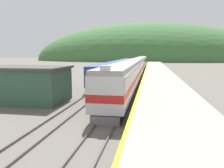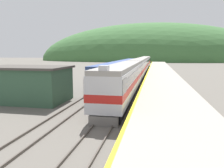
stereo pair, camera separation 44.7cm
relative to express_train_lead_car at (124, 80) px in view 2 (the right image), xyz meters
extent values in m
cube|color=#4C443D|center=(-0.72, 40.56, -2.18)|extent=(0.08, 180.00, 0.16)
cube|color=#4C443D|center=(0.72, 40.56, -2.18)|extent=(0.08, 180.00, 0.16)
cube|color=#4C443D|center=(-4.72, 40.56, -2.18)|extent=(0.08, 180.00, 0.16)
cube|color=#4C443D|center=(-3.28, 40.56, -2.18)|extent=(0.08, 180.00, 0.16)
cube|color=#9E9689|center=(5.10, 20.56, -1.75)|extent=(6.53, 140.00, 1.01)
cube|color=yellow|center=(1.95, 20.56, -1.24)|extent=(0.24, 140.00, 0.01)
ellipsoid|color=#3D6B38|center=(0.00, 139.05, -2.26)|extent=(168.86, 75.99, 54.02)
cube|color=#385B42|center=(-10.40, -3.69, -0.40)|extent=(8.70, 5.45, 3.70)
cube|color=#47423D|center=(-10.40, -3.69, 1.57)|extent=(9.20, 5.95, 0.24)
cube|color=black|center=(0.00, 0.24, -1.83)|extent=(2.33, 20.40, 0.85)
cube|color=#BCBCC1|center=(0.00, 0.24, 0.03)|extent=(2.84, 21.70, 2.88)
cube|color=red|center=(0.00, 0.24, -0.20)|extent=(2.87, 21.72, 0.63)
cube|color=black|center=(0.00, 0.24, 0.66)|extent=(2.87, 20.40, 0.86)
cube|color=gray|center=(0.00, 0.24, 1.67)|extent=(2.67, 21.70, 0.40)
cube|color=black|center=(0.00, -9.49, 0.66)|extent=(2.88, 2.20, 1.15)
cube|color=#BCBCC1|center=(0.00, -10.17, 2.05)|extent=(0.64, 0.80, 0.36)
cube|color=slate|center=(0.00, -10.42, -1.87)|extent=(2.22, 0.40, 0.77)
cube|color=black|center=(0.00, 21.53, -1.83)|extent=(2.33, 17.94, 0.85)
cube|color=#BCBCC1|center=(0.00, 21.53, 0.03)|extent=(2.84, 19.09, 2.88)
cube|color=red|center=(0.00, 21.53, -0.20)|extent=(2.87, 19.11, 0.63)
cube|color=black|center=(0.00, 21.53, 0.66)|extent=(2.87, 17.94, 0.86)
cube|color=gray|center=(0.00, 21.53, 1.67)|extent=(2.67, 19.09, 0.40)
cube|color=black|center=(0.00, 41.52, -1.83)|extent=(2.33, 17.94, 0.85)
cube|color=#BCBCC1|center=(0.00, 41.52, 0.03)|extent=(2.84, 19.09, 2.88)
cube|color=red|center=(0.00, 41.52, -0.20)|extent=(2.87, 19.11, 0.63)
cube|color=black|center=(0.00, 41.52, 0.66)|extent=(2.87, 17.94, 0.86)
cube|color=gray|center=(0.00, 41.52, 1.67)|extent=(2.67, 19.09, 0.40)
cube|color=black|center=(0.00, 61.51, -1.83)|extent=(2.33, 17.94, 0.85)
cube|color=#BCBCC1|center=(0.00, 61.51, 0.03)|extent=(2.84, 19.09, 2.88)
cube|color=red|center=(0.00, 61.51, -0.20)|extent=(2.87, 19.11, 0.63)
cube|color=black|center=(0.00, 61.51, 0.66)|extent=(2.87, 17.94, 0.86)
cube|color=gray|center=(0.00, 61.51, 1.67)|extent=(2.67, 19.09, 0.40)
cube|color=black|center=(-4.00, 25.50, -1.86)|extent=(2.46, 45.23, 0.80)
cube|color=#334784|center=(-4.00, 25.50, -0.04)|extent=(2.90, 47.12, 2.82)
camera|label=1|loc=(3.22, -25.68, 3.11)|focal=35.00mm
camera|label=2|loc=(3.66, -25.60, 3.11)|focal=35.00mm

